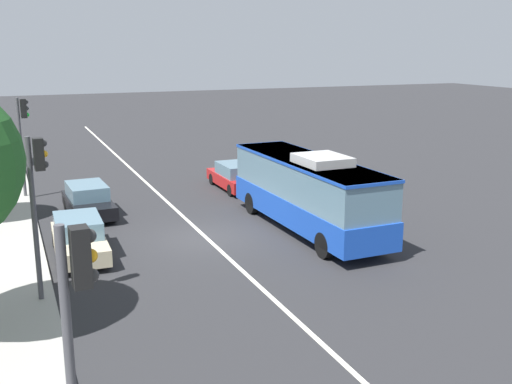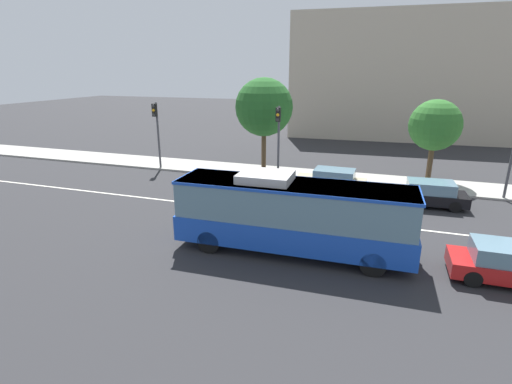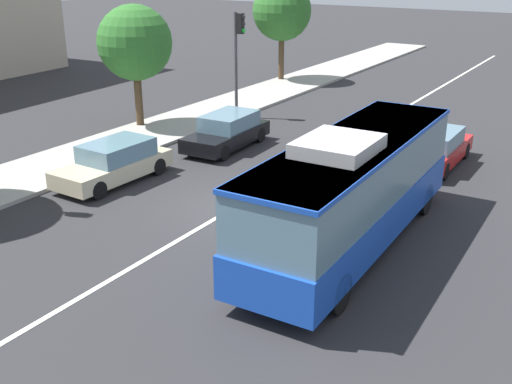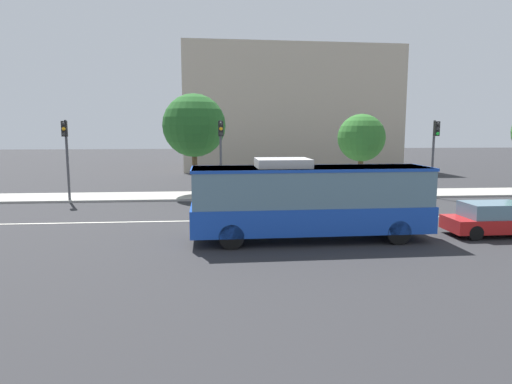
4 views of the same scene
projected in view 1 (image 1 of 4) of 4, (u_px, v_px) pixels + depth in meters
name	position (u px, v px, depth m)	size (l,w,h in m)	color
ground_plane	(206.00, 237.00, 25.35)	(160.00, 160.00, 0.00)	#28282B
lane_centre_line	(206.00, 237.00, 25.34)	(76.00, 0.16, 0.01)	silver
transit_bus	(308.00, 189.00, 25.91)	(10.05, 2.73, 3.46)	#1947B7
sedan_red	(235.00, 176.00, 33.62)	(4.51, 1.84, 1.46)	#B21919
sedan_beige	(79.00, 237.00, 23.00)	(4.55, 1.92, 1.46)	#C6B793
sedan_black	(88.00, 200.00, 28.47)	(4.58, 2.01, 1.46)	black
traffic_light_near_corner	(77.00, 325.00, 9.47)	(0.33, 0.62, 5.20)	#47474C
traffic_light_mid_block	(37.00, 191.00, 18.15)	(0.34, 0.62, 5.20)	#47474C
traffic_light_far_corner	(23.00, 130.00, 31.02)	(0.34, 0.62, 5.20)	#47474C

